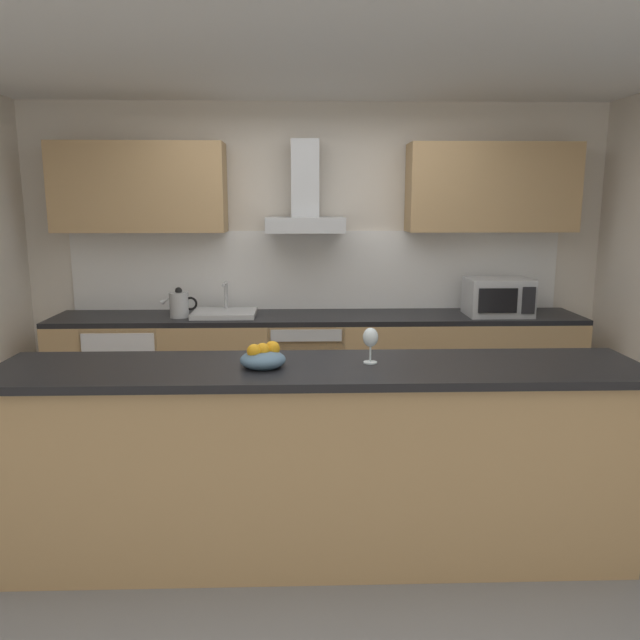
% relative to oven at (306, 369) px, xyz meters
% --- Properties ---
extents(ground, '(5.81, 4.54, 0.02)m').
position_rel_oven_xyz_m(ground, '(0.10, -1.43, -0.47)').
color(ground, gray).
extents(ceiling, '(5.81, 4.54, 0.02)m').
position_rel_oven_xyz_m(ceiling, '(0.10, -1.43, 2.15)').
color(ceiling, white).
extents(wall_back, '(5.81, 0.12, 2.60)m').
position_rel_oven_xyz_m(wall_back, '(0.10, 0.41, 0.84)').
color(wall_back, silver).
rests_on(wall_back, ground).
extents(backsplash_tile, '(4.09, 0.02, 0.66)m').
position_rel_oven_xyz_m(backsplash_tile, '(0.10, 0.33, 0.77)').
color(backsplash_tile, white).
extents(counter_back, '(4.24, 0.60, 0.90)m').
position_rel_oven_xyz_m(counter_back, '(0.10, 0.03, -0.01)').
color(counter_back, tan).
rests_on(counter_back, ground).
extents(counter_island, '(3.17, 0.64, 1.01)m').
position_rel_oven_xyz_m(counter_island, '(0.06, -1.96, 0.05)').
color(counter_island, tan).
rests_on(counter_island, ground).
extents(upper_cabinets, '(4.18, 0.32, 0.70)m').
position_rel_oven_xyz_m(upper_cabinets, '(0.10, 0.18, 1.45)').
color(upper_cabinets, tan).
extents(oven, '(0.60, 0.62, 0.80)m').
position_rel_oven_xyz_m(oven, '(0.00, 0.00, 0.00)').
color(oven, slate).
rests_on(oven, ground).
extents(refrigerator, '(0.58, 0.60, 0.85)m').
position_rel_oven_xyz_m(refrigerator, '(-1.42, -0.00, -0.03)').
color(refrigerator, white).
rests_on(refrigerator, ground).
extents(microwave, '(0.50, 0.38, 0.30)m').
position_rel_oven_xyz_m(microwave, '(1.54, -0.03, 0.59)').
color(microwave, '#B7BABC').
rests_on(microwave, counter_back).
extents(sink, '(0.50, 0.40, 0.26)m').
position_rel_oven_xyz_m(sink, '(-0.65, 0.01, 0.47)').
color(sink, silver).
rests_on(sink, counter_back).
extents(kettle, '(0.29, 0.15, 0.24)m').
position_rel_oven_xyz_m(kettle, '(-1.00, -0.03, 0.55)').
color(kettle, '#B7BABC').
rests_on(kettle, counter_back).
extents(range_hood, '(0.62, 0.45, 0.72)m').
position_rel_oven_xyz_m(range_hood, '(-0.00, 0.13, 1.33)').
color(range_hood, '#B7BABC').
extents(wine_glass, '(0.08, 0.08, 0.18)m').
position_rel_oven_xyz_m(wine_glass, '(0.30, -1.92, 0.68)').
color(wine_glass, silver).
rests_on(wine_glass, counter_island).
extents(fruit_bowl, '(0.22, 0.22, 0.13)m').
position_rel_oven_xyz_m(fruit_bowl, '(-0.22, -1.98, 0.60)').
color(fruit_bowl, slate).
rests_on(fruit_bowl, counter_island).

